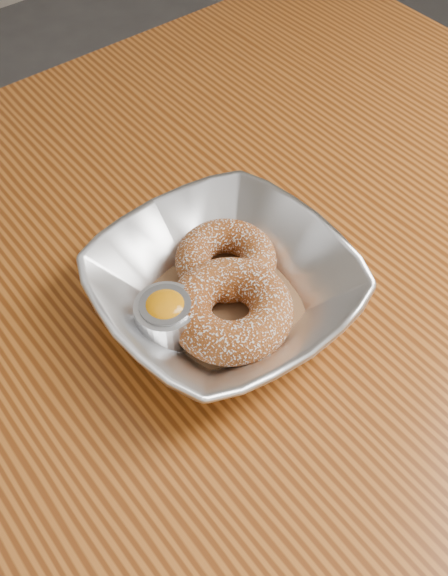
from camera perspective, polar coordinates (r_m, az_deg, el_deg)
ground_plane at (r=1.34m, az=-2.91°, el=-20.55°), size 4.00×4.00×0.00m
table at (r=0.75m, az=-4.86°, el=-4.25°), size 1.20×0.80×0.75m
serving_bowl at (r=0.63m, az=0.00°, el=-0.07°), size 0.23×0.23×0.06m
parchment at (r=0.64m, az=0.00°, el=-1.19°), size 0.19×0.19×0.00m
donut_back at (r=0.65m, az=0.16°, el=2.41°), size 0.12×0.12×0.03m
donut_front at (r=0.61m, az=0.55°, el=-1.86°), size 0.14×0.14×0.04m
ramekin at (r=0.60m, az=-4.90°, el=-2.48°), size 0.06×0.06×0.05m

